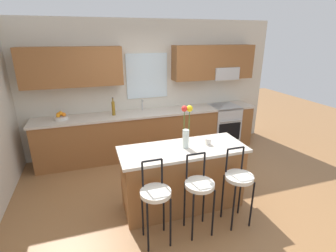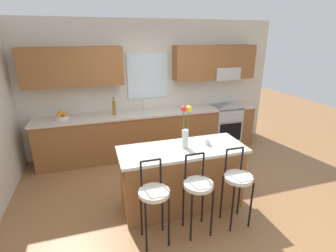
% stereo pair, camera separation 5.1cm
% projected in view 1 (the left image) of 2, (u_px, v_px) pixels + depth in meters
% --- Properties ---
extents(ground_plane, '(14.00, 14.00, 0.00)m').
position_uv_depth(ground_plane, '(180.00, 198.00, 3.94)').
color(ground_plane, olive).
extents(back_wall_assembly, '(5.60, 0.50, 2.70)m').
position_uv_depth(back_wall_assembly, '(149.00, 80.00, 5.22)').
color(back_wall_assembly, beige).
rests_on(back_wall_assembly, ground).
extents(counter_run, '(4.56, 0.64, 0.92)m').
position_uv_depth(counter_run, '(152.00, 132.00, 5.31)').
color(counter_run, brown).
rests_on(counter_run, ground).
extents(sink_faucet, '(0.02, 0.13, 0.23)m').
position_uv_depth(sink_faucet, '(142.00, 104.00, 5.19)').
color(sink_faucet, '#B7BABC').
rests_on(sink_faucet, counter_run).
extents(oven_range, '(0.60, 0.64, 0.92)m').
position_uv_depth(oven_range, '(223.00, 125.00, 5.77)').
color(oven_range, '#B7BABC').
rests_on(oven_range, ground).
extents(kitchen_island, '(1.76, 0.69, 0.92)m').
position_uv_depth(kitchen_island, '(182.00, 177.00, 3.63)').
color(kitchen_island, brown).
rests_on(kitchen_island, ground).
extents(bar_stool_near, '(0.36, 0.36, 1.04)m').
position_uv_depth(bar_stool_near, '(156.00, 196.00, 2.91)').
color(bar_stool_near, black).
rests_on(bar_stool_near, ground).
extents(bar_stool_middle, '(0.36, 0.36, 1.04)m').
position_uv_depth(bar_stool_middle, '(199.00, 188.00, 3.07)').
color(bar_stool_middle, black).
rests_on(bar_stool_middle, ground).
extents(bar_stool_far, '(0.36, 0.36, 1.04)m').
position_uv_depth(bar_stool_far, '(239.00, 180.00, 3.23)').
color(bar_stool_far, black).
rests_on(bar_stool_far, ground).
extents(flower_vase, '(0.15, 0.09, 0.60)m').
position_uv_depth(flower_vase, '(186.00, 128.00, 3.40)').
color(flower_vase, silver).
rests_on(flower_vase, kitchen_island).
extents(mug_ceramic, '(0.08, 0.08, 0.09)m').
position_uv_depth(mug_ceramic, '(208.00, 141.00, 3.59)').
color(mug_ceramic, silver).
rests_on(mug_ceramic, kitchen_island).
extents(fruit_bowl_oranges, '(0.24, 0.24, 0.16)m').
position_uv_depth(fruit_bowl_oranges, '(61.00, 117.00, 4.64)').
color(fruit_bowl_oranges, silver).
rests_on(fruit_bowl_oranges, counter_run).
extents(bottle_olive_oil, '(0.06, 0.06, 0.35)m').
position_uv_depth(bottle_olive_oil, '(113.00, 108.00, 4.89)').
color(bottle_olive_oil, olive).
rests_on(bottle_olive_oil, counter_run).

